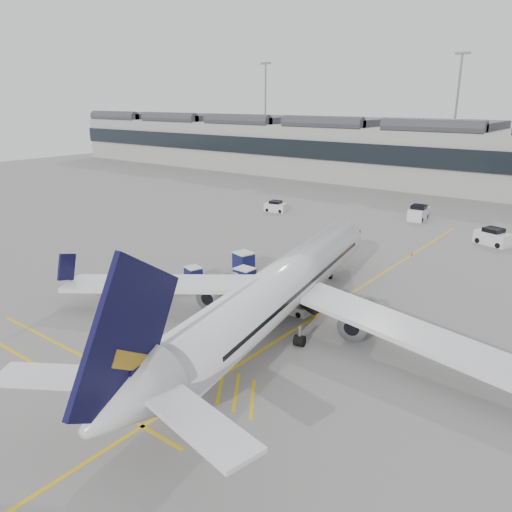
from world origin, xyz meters
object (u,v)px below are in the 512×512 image
Objects in this scene: belt_loader at (287,303)px; ramp_agent_a at (282,273)px; ramp_agent_b at (251,300)px; airliner_main at (278,290)px; baggage_cart_a at (244,261)px; pushback_tug at (155,288)px.

ramp_agent_a is (-3.96, 5.12, 0.28)m from belt_loader.
airliner_main is at bearing 136.40° from ramp_agent_b.
baggage_cart_a is at bearing -70.10° from ramp_agent_b.
pushback_tug is at bearing -6.19° from ramp_agent_b.
airliner_main is 4.35m from belt_loader.
belt_loader reaches higher than ramp_agent_b.
pushback_tug is at bearing -159.46° from belt_loader.
ramp_agent_b is at bearing 27.02° from pushback_tug.
ramp_agent_b is (6.36, -6.96, -0.20)m from baggage_cart_a.
baggage_cart_a is at bearing 119.74° from ramp_agent_a.
airliner_main is 4.46m from ramp_agent_b.
airliner_main reaches higher than ramp_agent_a.
airliner_main is at bearing 15.91° from pushback_tug.
ramp_agent_b is at bearing -32.62° from baggage_cart_a.
baggage_cart_a is 0.80× the size of pushback_tug.
ramp_agent_b is (1.75, -6.99, 0.03)m from ramp_agent_a.
ramp_agent_a is at bearing 64.94° from pushback_tug.
baggage_cart_a is 1.34× the size of ramp_agent_a.
baggage_cart_a reaches higher than ramp_agent_a.
baggage_cart_a is (-10.00, 8.36, -1.98)m from airliner_main.
ramp_agent_a is at bearing 15.29° from baggage_cart_a.
ramp_agent_b is 0.62× the size of pushback_tug.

